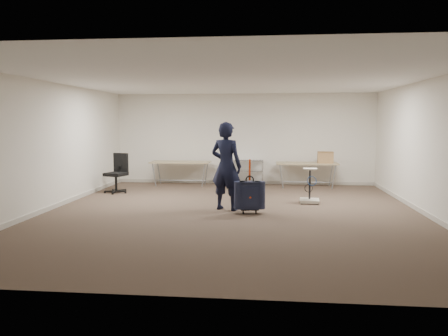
# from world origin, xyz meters

# --- Properties ---
(ground) EXTENTS (9.00, 9.00, 0.00)m
(ground) POSITION_xyz_m (0.00, 0.00, 0.00)
(ground) COLOR #493B2C
(ground) RESTS_ON ground
(room_shell) EXTENTS (8.00, 9.00, 9.00)m
(room_shell) POSITION_xyz_m (0.00, 1.38, 0.05)
(room_shell) COLOR white
(room_shell) RESTS_ON ground
(folding_table_left) EXTENTS (1.80, 0.75, 0.73)m
(folding_table_left) POSITION_xyz_m (-1.90, 3.95, 0.68)
(folding_table_left) COLOR #8C7A56
(folding_table_left) RESTS_ON ground
(folding_table_right) EXTENTS (1.80, 0.75, 0.73)m
(folding_table_right) POSITION_xyz_m (1.90, 3.95, 0.68)
(folding_table_right) COLOR #8C7A56
(folding_table_right) RESTS_ON ground
(wire_shelf) EXTENTS (1.22, 0.47, 0.80)m
(wire_shelf) POSITION_xyz_m (0.00, 4.20, 0.44)
(wire_shelf) COLOR silver
(wire_shelf) RESTS_ON ground
(person) EXTENTS (0.82, 0.67, 1.93)m
(person) POSITION_xyz_m (-0.15, 0.36, 0.97)
(person) COLOR black
(person) RESTS_ON ground
(suitcase) EXTENTS (0.45, 0.30, 1.15)m
(suitcase) POSITION_xyz_m (0.38, -0.01, 0.39)
(suitcase) COLOR black
(suitcase) RESTS_ON ground
(office_chair) EXTENTS (0.65, 0.65, 1.07)m
(office_chair) POSITION_xyz_m (-3.36, 2.42, 0.33)
(office_chair) COLOR black
(office_chair) RESTS_ON ground
(equipment_cart) EXTENTS (0.49, 0.49, 0.83)m
(equipment_cart) POSITION_xyz_m (1.75, 1.36, 0.22)
(equipment_cart) COLOR beige
(equipment_cart) RESTS_ON ground
(cardboard_box) EXTENTS (0.46, 0.36, 0.33)m
(cardboard_box) POSITION_xyz_m (2.42, 3.89, 0.90)
(cardboard_box) COLOR olive
(cardboard_box) RESTS_ON folding_table_right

